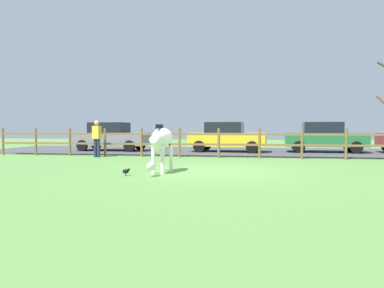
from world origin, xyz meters
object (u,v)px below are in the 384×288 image
object	(u,v)px
parked_car_yellow	(227,137)
crow_on_grass	(126,171)
visitor_near_fence	(97,137)
zebra	(161,141)
parked_car_grey	(111,136)
parked_car_green	(324,137)

from	to	relation	value
parked_car_yellow	crow_on_grass	bearing A→B (deg)	-101.20
parked_car_yellow	visitor_near_fence	size ratio (longest dim) A/B	2.50
zebra	crow_on_grass	distance (m)	1.38
parked_car_grey	zebra	bearing A→B (deg)	-59.75
parked_car_green	parked_car_grey	bearing A→B (deg)	-176.82
zebra	visitor_near_fence	bearing A→B (deg)	130.39
visitor_near_fence	zebra	bearing A→B (deg)	-49.61
zebra	crow_on_grass	world-z (taller)	zebra
parked_car_grey	parked_car_green	world-z (taller)	same
zebra	visitor_near_fence	distance (m)	6.65
crow_on_grass	visitor_near_fence	size ratio (longest dim) A/B	0.13
zebra	visitor_near_fence	size ratio (longest dim) A/B	1.18
parked_car_yellow	visitor_near_fence	xyz separation A→B (m)	(-5.47, -4.04, 0.06)
crow_on_grass	parked_car_green	xyz separation A→B (m)	(6.97, 10.40, 0.72)
parked_car_grey	parked_car_green	bearing A→B (deg)	3.18
crow_on_grass	parked_car_grey	world-z (taller)	parked_car_grey
crow_on_grass	visitor_near_fence	xyz separation A→B (m)	(-3.51, 5.86, 0.78)
crow_on_grass	parked_car_green	bearing A→B (deg)	56.16
crow_on_grass	parked_car_yellow	size ratio (longest dim) A/B	0.05
parked_car_green	visitor_near_fence	size ratio (longest dim) A/B	2.47
zebra	parked_car_green	xyz separation A→B (m)	(6.18, 9.60, -0.08)
parked_car_grey	visitor_near_fence	xyz separation A→B (m)	(0.92, -3.91, 0.06)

